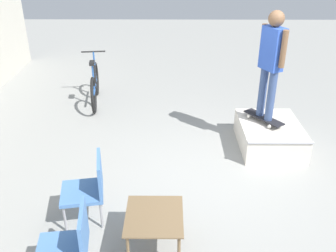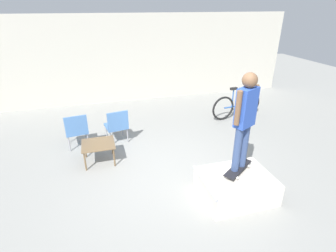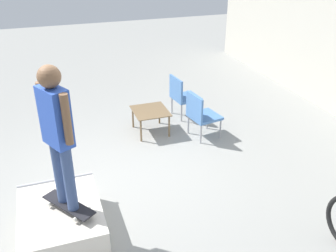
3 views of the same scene
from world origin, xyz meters
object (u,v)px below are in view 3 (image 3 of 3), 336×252
at_px(skate_ramp_box, 62,222).
at_px(patio_chair_right, 201,113).
at_px(patio_chair_left, 182,95).
at_px(skateboard_on_ramp, 69,205).
at_px(coffee_table, 150,113).
at_px(person_skater, 57,128).

xyz_separation_m(skate_ramp_box, patio_chair_right, (-1.87, 2.72, 0.28)).
xyz_separation_m(patio_chair_left, patio_chair_right, (0.97, 0.00, 0.00)).
height_order(skateboard_on_ramp, patio_chair_left, patio_chair_left).
relative_size(coffee_table, patio_chair_left, 0.80).
relative_size(skate_ramp_box, skateboard_on_ramp, 1.75).
relative_size(patio_chair_left, patio_chair_right, 1.00).
relative_size(person_skater, coffee_table, 2.49).
bearing_deg(skateboard_on_ramp, coffee_table, 109.29).
bearing_deg(coffee_table, patio_chair_right, 59.08).
distance_m(skate_ramp_box, person_skater, 1.37).
height_order(coffee_table, patio_chair_right, patio_chair_right).
xyz_separation_m(skate_ramp_box, coffee_table, (-2.37, 1.89, 0.19)).
xyz_separation_m(skateboard_on_ramp, patio_chair_right, (-1.94, 2.61, -0.02)).
xyz_separation_m(person_skater, patio_chair_right, (-1.94, 2.61, -1.08)).
height_order(skateboard_on_ramp, patio_chair_right, patio_chair_right).
distance_m(skateboard_on_ramp, person_skater, 1.06).
height_order(skate_ramp_box, person_skater, person_skater).
xyz_separation_m(person_skater, coffee_table, (-2.44, 1.77, -1.17)).
height_order(skate_ramp_box, patio_chair_left, patio_chair_left).
xyz_separation_m(skate_ramp_box, patio_chair_left, (-2.84, 2.72, 0.28)).
bearing_deg(skate_ramp_box, patio_chair_right, 124.43).
distance_m(person_skater, patio_chair_left, 4.06).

